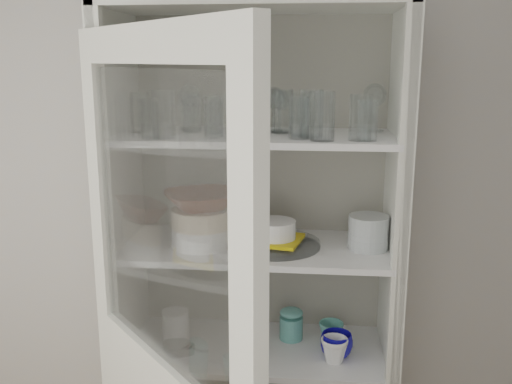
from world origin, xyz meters
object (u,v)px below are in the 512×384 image
Objects in this scene: goblet_0 at (190,106)px; glass_platter at (275,244)px; plate_stack_front at (202,236)px; white_canister at (176,326)px; cream_bowl at (202,218)px; mug_teal at (331,333)px; grey_bowl_stack at (368,232)px; mug_blue at (336,345)px; pantry_cabinet at (258,318)px; white_ramekin at (275,229)px; mug_white at (334,350)px; measuring_cups at (176,347)px; plate_stack_back at (216,227)px; teal_jar at (291,326)px; yellow_trivet at (275,240)px; goblet_3 at (374,105)px; goblet_2 at (280,109)px; goblet_1 at (274,107)px; terracotta_bowl at (201,200)px.

glass_platter is at bearing -15.84° from goblet_0.
plate_stack_front is 1.76× the size of white_canister.
mug_teal is (0.47, 0.07, -0.46)m from cream_bowl.
grey_bowl_stack is 1.21× the size of mug_blue.
pantry_cabinet is 0.31m from white_canister.
plate_stack_front is 1.00× the size of cream_bowl.
white_ramekin is 0.47m from mug_teal.
plate_stack_front is 0.62m from mug_white.
measuring_cups is (-0.10, -0.05, -0.48)m from cream_bowl.
teal_jar is (0.29, -0.04, -0.37)m from plate_stack_back.
measuring_cups is (-0.36, -0.06, -0.41)m from yellow_trivet.
goblet_3 is 1.90× the size of mug_white.
goblet_3 is 0.88m from teal_jar.
goblet_2 is 1.08× the size of white_ramekin.
mug_white is (0.23, -0.16, -0.84)m from goblet_1.
goblet_2 is 0.63× the size of terracotta_bowl.
yellow_trivet is 0.38m from teal_jar.
cream_bowl reaches higher than teal_jar.
cream_bowl reaches higher than measuring_cups.
plate_stack_back is at bearing 78.86° from terracotta_bowl.
goblet_2 reaches higher than mug_white.
goblet_1 is at bearing -174.52° from goblet_3.
goblet_1 is at bearing -164.94° from goblet_2.
mug_teal is 0.58m from measuring_cups.
yellow_trivet is (0.26, 0.02, -0.08)m from cream_bowl.
yellow_trivet is at bearing -15.84° from goblet_0.
white_canister is at bearing -143.73° from plate_stack_back.
mug_white is at bearing -29.19° from pantry_cabinet.
goblet_1 is 0.47m from cream_bowl.
glass_platter is (0.23, -0.12, -0.02)m from plate_stack_back.
white_ramekin is 1.51× the size of mug_white.
goblet_0 is 0.47m from plate_stack_back.
terracotta_bowl is 0.60m from grey_bowl_stack.
glass_platter is at bearing 0.00° from yellow_trivet.
mug_white is (0.21, -0.17, -0.83)m from goblet_2.
yellow_trivet is at bearing -94.30° from goblet_2.
goblet_2 reaches higher than grey_bowl_stack.
goblet_0 is 0.83× the size of cream_bowl.
grey_bowl_stack reaches higher than teal_jar.
goblet_3 is 0.86m from mug_teal.
terracotta_bowl reaches higher than white_canister.
plate_stack_back is 2.41× the size of measuring_cups.
yellow_trivet is at bearing -178.96° from grey_bowl_stack.
goblet_3 is at bearing 12.93° from terracotta_bowl.
white_ramekin is (-0.01, -0.09, -0.42)m from goblet_2.
goblet_3 reaches higher than teal_jar.
goblet_3 reaches higher than goblet_2.
grey_bowl_stack is (0.59, 0.02, -0.11)m from terracotta_bowl.
goblet_1 reaches higher than yellow_trivet.
plate_stack_back is 0.16m from cream_bowl.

